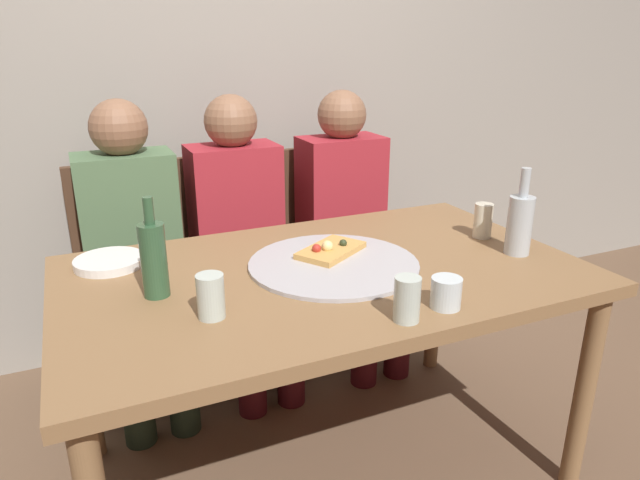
# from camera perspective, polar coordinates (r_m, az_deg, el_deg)

# --- Properties ---
(ground_plane) EXTENTS (8.00, 8.00, 0.00)m
(ground_plane) POSITION_cam_1_polar(r_m,az_deg,el_deg) (2.06, 0.46, -22.00)
(ground_plane) COLOR brown
(back_wall) EXTENTS (6.00, 0.10, 2.60)m
(back_wall) POSITION_cam_1_polar(r_m,az_deg,el_deg) (2.60, -10.35, 17.86)
(back_wall) COLOR gray
(back_wall) RESTS_ON ground_plane
(dining_table) EXTENTS (1.52, 0.90, 0.73)m
(dining_table) POSITION_cam_1_polar(r_m,az_deg,el_deg) (1.70, 0.52, -5.34)
(dining_table) COLOR olive
(dining_table) RESTS_ON ground_plane
(pizza_tray) EXTENTS (0.51, 0.51, 0.01)m
(pizza_tray) POSITION_cam_1_polar(r_m,az_deg,el_deg) (1.69, 1.39, -2.45)
(pizza_tray) COLOR #ADADB2
(pizza_tray) RESTS_ON dining_table
(pizza_slice_last) EXTENTS (0.26, 0.23, 0.05)m
(pizza_slice_last) POSITION_cam_1_polar(r_m,az_deg,el_deg) (1.75, 1.06, -0.99)
(pizza_slice_last) COLOR tan
(pizza_slice_last) RESTS_ON pizza_tray
(wine_bottle) EXTENTS (0.08, 0.08, 0.28)m
(wine_bottle) POSITION_cam_1_polar(r_m,az_deg,el_deg) (1.86, 19.59, 1.66)
(wine_bottle) COLOR #B2BCC1
(wine_bottle) RESTS_ON dining_table
(beer_bottle) EXTENTS (0.07, 0.07, 0.27)m
(beer_bottle) POSITION_cam_1_polar(r_m,az_deg,el_deg) (1.52, -16.51, -1.78)
(beer_bottle) COLOR #2D5133
(beer_bottle) RESTS_ON dining_table
(tumbler_near) EXTENTS (0.06, 0.06, 0.12)m
(tumbler_near) POSITION_cam_1_polar(r_m,az_deg,el_deg) (2.00, 16.19, 1.89)
(tumbler_near) COLOR beige
(tumbler_near) RESTS_ON dining_table
(tumbler_far) EXTENTS (0.06, 0.06, 0.11)m
(tumbler_far) POSITION_cam_1_polar(r_m,az_deg,el_deg) (1.37, 8.81, -5.95)
(tumbler_far) COLOR #B7C6BC
(tumbler_far) RESTS_ON dining_table
(wine_glass) EXTENTS (0.07, 0.07, 0.11)m
(wine_glass) POSITION_cam_1_polar(r_m,az_deg,el_deg) (1.39, -11.02, -5.62)
(wine_glass) COLOR #B7C6BC
(wine_glass) RESTS_ON dining_table
(short_glass) EXTENTS (0.08, 0.08, 0.08)m
(short_glass) POSITION_cam_1_polar(r_m,az_deg,el_deg) (1.46, 12.65, -5.24)
(short_glass) COLOR silver
(short_glass) RESTS_ON dining_table
(plate_stack) EXTENTS (0.20, 0.20, 0.02)m
(plate_stack) POSITION_cam_1_polar(r_m,az_deg,el_deg) (1.80, -20.57, -2.08)
(plate_stack) COLOR white
(plate_stack) RESTS_ON dining_table
(chair_left) EXTENTS (0.44, 0.44, 0.90)m
(chair_left) POSITION_cam_1_polar(r_m,az_deg,el_deg) (2.41, -18.38, -2.15)
(chair_left) COLOR #472D1E
(chair_left) RESTS_ON ground_plane
(chair_middle) EXTENTS (0.44, 0.44, 0.90)m
(chair_middle) POSITION_cam_1_polar(r_m,az_deg,el_deg) (2.48, -8.74, -0.75)
(chair_middle) COLOR #472D1E
(chair_middle) RESTS_ON ground_plane
(chair_right) EXTENTS (0.44, 0.44, 0.90)m
(chair_right) POSITION_cam_1_polar(r_m,az_deg,el_deg) (2.64, 1.49, 0.75)
(chair_right) COLOR #472D1E
(chair_right) RESTS_ON ground_plane
(guest_in_sweater) EXTENTS (0.36, 0.56, 1.17)m
(guest_in_sweater) POSITION_cam_1_polar(r_m,az_deg,el_deg) (2.23, -18.27, -0.43)
(guest_in_sweater) COLOR #4C6B47
(guest_in_sweater) RESTS_ON ground_plane
(guest_in_beanie) EXTENTS (0.36, 0.56, 1.17)m
(guest_in_beanie) POSITION_cam_1_polar(r_m,az_deg,el_deg) (2.30, -7.87, 1.03)
(guest_in_beanie) COLOR maroon
(guest_in_beanie) RESTS_ON ground_plane
(guest_by_wall) EXTENTS (0.36, 0.56, 1.17)m
(guest_by_wall) POSITION_cam_1_polar(r_m,az_deg,el_deg) (2.47, 3.04, 2.52)
(guest_by_wall) COLOR maroon
(guest_by_wall) RESTS_ON ground_plane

